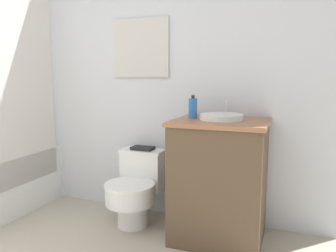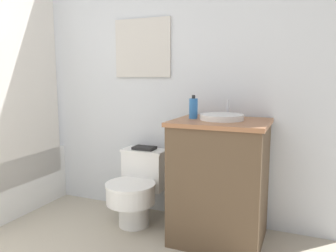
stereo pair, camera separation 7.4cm
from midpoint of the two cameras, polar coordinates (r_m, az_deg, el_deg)
wall_back at (r=2.99m, az=-6.56°, el=9.48°), size 3.59×0.07×2.50m
toilet at (r=2.75m, az=-4.66°, el=-10.64°), size 0.40×0.55×0.59m
vanity at (r=2.46m, az=9.83°, el=-9.39°), size 0.67×0.58×0.90m
sink at (r=2.38m, az=10.24°, el=1.56°), size 0.31×0.35×0.13m
soap_bottle at (r=2.42m, az=5.32°, el=3.10°), size 0.06×0.06×0.17m
book_on_tank at (r=2.79m, az=-3.37°, el=-3.85°), size 0.19×0.12×0.02m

